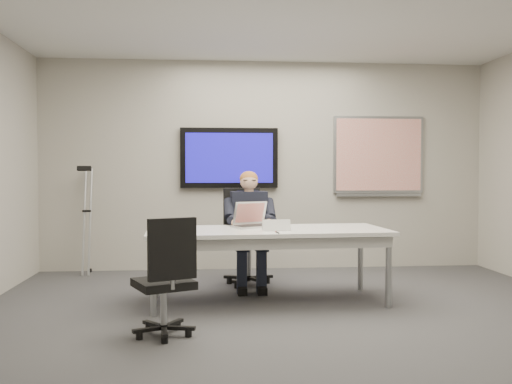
{
  "coord_description": "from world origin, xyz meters",
  "views": [
    {
      "loc": [
        -0.82,
        -4.67,
        1.31
      ],
      "look_at": [
        -0.3,
        1.11,
        1.11
      ],
      "focal_mm": 40.0,
      "sensor_mm": 36.0,
      "label": 1
    }
  ],
  "objects": [
    {
      "name": "floor",
      "position": [
        0.0,
        0.0,
        0.0
      ],
      "size": [
        6.0,
        6.0,
        0.02
      ],
      "primitive_type": "cube",
      "color": "#38383A",
      "rests_on": "ground"
    },
    {
      "name": "wall_back",
      "position": [
        0.0,
        3.0,
        1.4
      ],
      "size": [
        6.0,
        0.02,
        2.8
      ],
      "primitive_type": "cube",
      "color": "#ACA89B",
      "rests_on": "ground"
    },
    {
      "name": "wall_front",
      "position": [
        0.0,
        -3.0,
        1.4
      ],
      "size": [
        6.0,
        0.02,
        2.8
      ],
      "primitive_type": "cube",
      "color": "#ACA89B",
      "rests_on": "ground"
    },
    {
      "name": "conference_table",
      "position": [
        -0.2,
        1.01,
        0.65
      ],
      "size": [
        2.45,
        1.13,
        0.74
      ],
      "rotation": [
        0.0,
        0.0,
        0.05
      ],
      "color": "white",
      "rests_on": "ground"
    },
    {
      "name": "tv_display",
      "position": [
        -0.5,
        2.95,
        1.5
      ],
      "size": [
        1.3,
        0.09,
        0.8
      ],
      "color": "black",
      "rests_on": "wall_back"
    },
    {
      "name": "whiteboard",
      "position": [
        1.55,
        2.97,
        1.53
      ],
      "size": [
        1.25,
        0.08,
        1.1
      ],
      "color": "#94979C",
      "rests_on": "wall_back"
    },
    {
      "name": "office_chair_far",
      "position": [
        -0.33,
        1.94,
        0.35
      ],
      "size": [
        0.66,
        0.66,
        1.12
      ],
      "rotation": [
        0.0,
        0.0,
        0.28
      ],
      "color": "black",
      "rests_on": "ground"
    },
    {
      "name": "office_chair_near",
      "position": [
        -1.14,
        -0.15,
        0.3
      ],
      "size": [
        0.6,
        0.6,
        0.96
      ],
      "rotation": [
        0.0,
        0.0,
        3.56
      ],
      "color": "black",
      "rests_on": "ground"
    },
    {
      "name": "seated_person",
      "position": [
        -0.32,
        1.69,
        0.53
      ],
      "size": [
        0.43,
        0.73,
        1.32
      ],
      "rotation": [
        0.0,
        0.0,
        0.08
      ],
      "color": "#202535",
      "rests_on": "office_chair_far"
    },
    {
      "name": "crutch",
      "position": [
        -2.33,
        2.78,
        0.71
      ],
      "size": [
        0.23,
        0.67,
        1.47
      ],
      "primitive_type": null,
      "rotation": [
        -0.21,
        0.0,
        0.06
      ],
      "color": "#AFB2B7",
      "rests_on": "ground"
    },
    {
      "name": "laptop",
      "position": [
        -0.35,
        1.23,
        0.8
      ],
      "size": [
        0.44,
        0.47,
        0.26
      ],
      "rotation": [
        0.0,
        0.0,
        0.41
      ],
      "color": "#B9B9BC",
      "rests_on": "conference_table"
    },
    {
      "name": "name_tent",
      "position": [
        -0.13,
        0.84,
        0.79
      ],
      "size": [
        0.28,
        0.08,
        0.11
      ],
      "primitive_type": null,
      "rotation": [
        0.0,
        0.0,
        0.03
      ],
      "color": "silver",
      "rests_on": "conference_table"
    },
    {
      "name": "pen",
      "position": [
        -0.15,
        0.63,
        0.74
      ],
      "size": [
        0.02,
        0.15,
        0.01
      ],
      "primitive_type": "cylinder",
      "rotation": [
        0.0,
        1.57,
        1.65
      ],
      "color": "black",
      "rests_on": "conference_table"
    }
  ]
}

